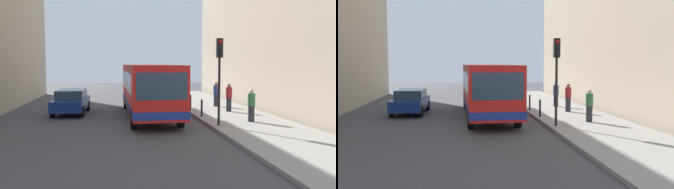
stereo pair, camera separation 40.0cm
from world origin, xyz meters
The scene contains 11 objects.
ground_plane centered at (0.00, 0.00, 0.00)m, with size 80.00×80.00×0.00m, color #424244.
sidewalk centered at (5.40, 0.00, 0.07)m, with size 4.40×40.00×0.15m, color gray.
bus centered at (0.64, 3.48, 1.73)m, with size 2.64×11.05×3.00m.
car_beside_bus centered at (-3.92, 5.09, 0.78)m, with size 2.02×4.48×1.48m.
car_behind_bus centered at (0.84, 13.57, 0.78)m, with size 1.93×4.44×1.48m.
traffic_light centered at (3.55, -1.14, 3.01)m, with size 0.28×0.33×4.10m.
bollard_near centered at (3.45, 1.80, 0.62)m, with size 0.11×0.11×0.95m, color black.
bollard_mid centered at (3.45, 4.70, 0.62)m, with size 0.11×0.11×0.95m, color black.
pedestrian_near_signal centered at (5.51, -0.23, 0.98)m, with size 0.38×0.38×1.66m.
pedestrian_mid_sidewalk centered at (5.63, 3.67, 1.01)m, with size 0.38×0.38×1.72m.
pedestrian_far_sidewalk centered at (5.60, 6.35, 0.98)m, with size 0.38×0.38×1.67m.
Camera 2 is at (-0.97, -17.45, 3.09)m, focal length 38.43 mm.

